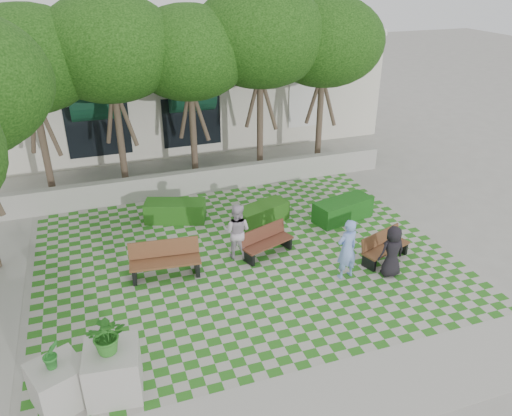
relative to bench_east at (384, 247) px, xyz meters
name	(u,v)px	position (x,y,z in m)	size (l,w,h in m)	color
ground	(257,277)	(-3.89, 0.35, -0.42)	(90.00, 90.00, 0.00)	gray
lawn	(246,259)	(-3.89, 1.35, -0.41)	(12.00, 12.00, 0.00)	#2B721E
sidewalk_south	(333,401)	(-3.89, -4.35, -0.41)	(16.00, 2.00, 0.01)	#9E9B93
retaining_wall	(204,180)	(-3.89, 6.55, 0.03)	(15.00, 0.36, 0.90)	#9E9B93
bench_east	(384,247)	(0.00, 0.00, 0.00)	(1.74, 1.06, 0.87)	#54331C
bench_mid	(266,242)	(-3.20, 1.42, 0.00)	(1.75, 1.09, 0.87)	#50281B
bench_west	(165,260)	(-6.29, 1.29, 0.08)	(2.02, 0.86, 1.03)	brown
hedge_east	(343,210)	(0.07, 2.70, -0.05)	(2.08, 0.83, 0.73)	#134A13
hedge_midright	(262,214)	(-2.65, 3.37, -0.09)	(1.88, 0.75, 0.66)	#1F4E14
hedge_midleft	(175,211)	(-5.39, 4.50, -0.06)	(2.02, 0.81, 0.71)	#1E5216
planter_front	(112,362)	(-8.02, -2.62, 0.36)	(1.20, 1.20, 1.93)	#9E9B93
planter_back	(58,383)	(-9.09, -2.56, 0.12)	(1.25, 1.25, 1.60)	#9E9B93
person_blue	(347,249)	(-1.52, -0.44, 0.48)	(0.66, 0.43, 1.80)	#7C9AE2
person_dark	(392,251)	(-0.27, -0.77, 0.35)	(0.75, 0.49, 1.53)	black
person_white	(237,231)	(-4.09, 1.57, 0.46)	(0.85, 0.66, 1.75)	#C2B4C6
tree_row	(143,58)	(-5.75, 6.30, 4.76)	(17.70, 13.40, 7.41)	#47382B
building	(182,82)	(-2.96, 14.42, 2.10)	(18.00, 8.92, 5.15)	beige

